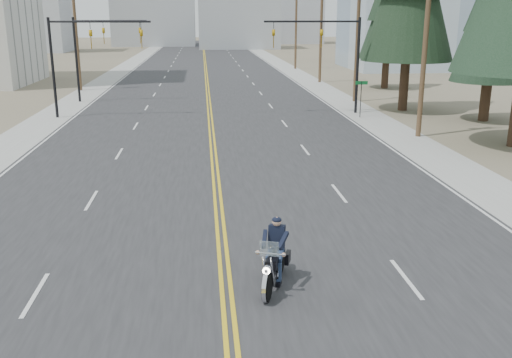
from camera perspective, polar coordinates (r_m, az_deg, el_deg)
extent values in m
cube|color=#303033|center=(80.31, -5.06, 10.85)|extent=(20.00, 200.00, 0.01)
cube|color=#A5A5A0|center=(81.05, -13.35, 10.53)|extent=(3.00, 200.00, 0.01)
cube|color=#A5A5A0|center=(81.20, 3.23, 10.94)|extent=(3.00, 200.00, 0.01)
cylinder|color=black|center=(43.43, -19.65, 10.36)|extent=(0.20, 0.20, 7.00)
cylinder|color=black|center=(42.58, -15.34, 14.94)|extent=(7.00, 0.14, 0.14)
imported|color=#BF8C0C|center=(42.71, -16.23, 14.00)|extent=(0.21, 0.26, 1.30)
imported|color=#BF8C0C|center=(42.22, -11.41, 14.29)|extent=(0.21, 0.26, 1.30)
cylinder|color=black|center=(43.68, 10.13, 11.05)|extent=(0.20, 0.20, 7.00)
cylinder|color=black|center=(42.75, 5.64, 15.41)|extent=(7.00, 0.14, 0.14)
imported|color=#BF8C0C|center=(42.90, 6.57, 14.51)|extent=(0.21, 0.26, 1.30)
imported|color=#BF8C0C|center=(42.33, 1.77, 14.59)|extent=(0.21, 0.26, 1.30)
cylinder|color=black|center=(51.21, -17.51, 11.25)|extent=(0.20, 0.20, 7.00)
cylinder|color=black|center=(50.56, -14.38, 15.07)|extent=(6.00, 0.14, 0.14)
imported|color=#BF8C0C|center=(50.66, -15.02, 14.29)|extent=(0.21, 0.26, 1.30)
imported|color=#BF8C0C|center=(50.27, -11.54, 14.50)|extent=(0.21, 0.26, 1.30)
cylinder|color=black|center=(41.95, 10.43, 7.81)|extent=(0.06, 0.06, 2.60)
cube|color=#0C5926|center=(41.81, 10.51, 9.44)|extent=(0.90, 0.03, 0.25)
cylinder|color=brown|center=(35.49, 16.60, 13.22)|extent=(0.30, 0.30, 11.50)
cylinder|color=brown|center=(49.75, 10.11, 13.92)|extent=(0.30, 0.30, 11.00)
cylinder|color=brown|center=(64.34, 6.53, 14.69)|extent=(0.30, 0.30, 11.50)
cylinder|color=brown|center=(81.06, 4.02, 14.81)|extent=(0.30, 0.30, 11.00)
cylinder|color=brown|center=(59.25, -17.53, 13.49)|extent=(0.30, 0.30, 10.50)
cube|color=#ADB2B7|center=(135.26, -1.81, 15.91)|extent=(18.00, 14.00, 14.00)
cube|color=#B7BCC6|center=(126.66, 13.88, 16.38)|extent=(16.00, 12.00, 18.00)
cube|color=#B7BCC6|center=(162.02, 3.85, 15.53)|extent=(14.00, 14.00, 12.00)
cylinder|color=#382619|center=(43.07, 21.93, 7.22)|extent=(0.60, 0.60, 2.73)
cone|color=black|center=(42.69, 22.70, 14.46)|extent=(5.11, 5.11, 8.18)
cylinder|color=#382619|center=(45.99, 14.57, 9.02)|extent=(0.67, 0.67, 3.81)
cylinder|color=#382619|center=(60.26, 12.79, 10.27)|extent=(0.70, 0.70, 2.99)
cone|color=black|center=(60.01, 13.16, 15.96)|extent=(5.58, 5.58, 8.98)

